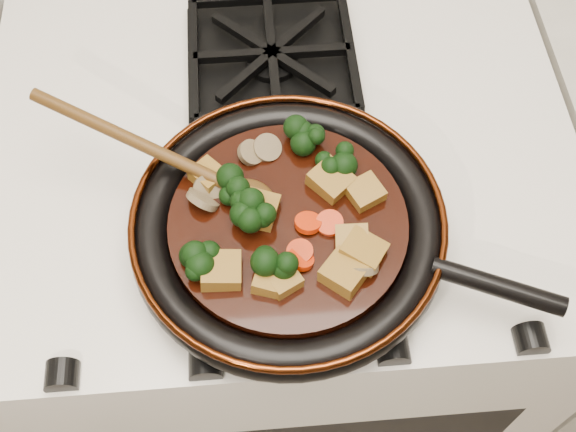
{
  "coord_description": "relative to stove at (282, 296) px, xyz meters",
  "views": [
    {
      "loc": [
        -0.03,
        1.15,
        1.64
      ],
      "look_at": [
        -0.0,
        1.55,
        0.97
      ],
      "focal_mm": 45.0,
      "sensor_mm": 36.0,
      "label": 1
    }
  ],
  "objects": [
    {
      "name": "broccoli_floret_5",
      "position": [
        -0.04,
        -0.14,
        0.52
      ],
      "size": [
        0.09,
        0.08,
        0.07
      ],
      "primitive_type": null,
      "rotation": [
        0.21,
        -0.01,
        1.07
      ],
      "color": "black",
      "rests_on": "braising_sauce"
    },
    {
      "name": "tofu_cube_8",
      "position": [
        0.09,
        -0.12,
        0.52
      ],
      "size": [
        0.05,
        0.05,
        0.02
      ],
      "primitive_type": "cube",
      "rotation": [
        0.06,
        -0.04,
        0.45
      ],
      "color": "olive",
      "rests_on": "braising_sauce"
    },
    {
      "name": "carrot_coin_2",
      "position": [
        0.01,
        -0.18,
        0.51
      ],
      "size": [
        0.03,
        0.03,
        0.01
      ],
      "primitive_type": "cylinder",
      "rotation": [
        0.05,
        -0.08,
        0.0
      ],
      "color": "red",
      "rests_on": "braising_sauce"
    },
    {
      "name": "stove",
      "position": [
        0.0,
        0.0,
        0.0
      ],
      "size": [
        0.76,
        0.6,
        0.9
      ],
      "primitive_type": "cube",
      "color": "silver",
      "rests_on": "ground"
    },
    {
      "name": "burner_grate_front",
      "position": [
        0.0,
        -0.14,
        0.46
      ],
      "size": [
        0.23,
        0.23,
        0.03
      ],
      "primitive_type": null,
      "color": "black",
      "rests_on": "stove"
    },
    {
      "name": "skillet",
      "position": [
        0.0,
        -0.14,
        0.49
      ],
      "size": [
        0.46,
        0.35,
        0.05
      ],
      "rotation": [
        0.0,
        0.0,
        -0.42
      ],
      "color": "black",
      "rests_on": "burner_grate_front"
    },
    {
      "name": "tofu_cube_3",
      "position": [
        -0.03,
        -0.21,
        0.52
      ],
      "size": [
        0.04,
        0.04,
        0.02
      ],
      "primitive_type": "cube",
      "rotation": [
        0.08,
        0.06,
        1.25
      ],
      "color": "olive",
      "rests_on": "braising_sauce"
    },
    {
      "name": "carrot_coin_1",
      "position": [
        0.01,
        -0.19,
        0.51
      ],
      "size": [
        0.03,
        0.03,
        0.02
      ],
      "primitive_type": "cylinder",
      "rotation": [
        -0.23,
        0.29,
        0.0
      ],
      "color": "red",
      "rests_on": "braising_sauce"
    },
    {
      "name": "burner_grate_back",
      "position": [
        0.0,
        0.14,
        0.46
      ],
      "size": [
        0.23,
        0.23,
        0.03
      ],
      "primitive_type": null,
      "color": "black",
      "rests_on": "stove"
    },
    {
      "name": "tofu_cube_1",
      "position": [
        -0.03,
        -0.13,
        0.52
      ],
      "size": [
        0.05,
        0.05,
        0.03
      ],
      "primitive_type": "cube",
      "rotation": [
        0.07,
        -0.1,
        2.81
      ],
      "color": "olive",
      "rests_on": "braising_sauce"
    },
    {
      "name": "tofu_cube_4",
      "position": [
        -0.08,
        -0.2,
        0.52
      ],
      "size": [
        0.04,
        0.04,
        0.03
      ],
      "primitive_type": "cube",
      "rotation": [
        0.08,
        0.05,
        1.53
      ],
      "color": "olive",
      "rests_on": "braising_sauce"
    },
    {
      "name": "mushroom_slice_0",
      "position": [
        -0.09,
        -0.1,
        0.52
      ],
      "size": [
        0.04,
        0.03,
        0.03
      ],
      "primitive_type": "cylinder",
      "rotation": [
        0.79,
        0.0,
        0.17
      ],
      "color": "brown",
      "rests_on": "braising_sauce"
    },
    {
      "name": "braising_sauce",
      "position": [
        -0.0,
        -0.14,
        0.5
      ],
      "size": [
        0.26,
        0.26,
        0.02
      ],
      "primitive_type": "cylinder",
      "color": "black",
      "rests_on": "skillet"
    },
    {
      "name": "mushroom_slice_2",
      "position": [
        -0.02,
        -0.05,
        0.52
      ],
      "size": [
        0.05,
        0.05,
        0.02
      ],
      "primitive_type": "cylinder",
      "rotation": [
        0.48,
        0.0,
        0.69
      ],
      "color": "brown",
      "rests_on": "braising_sauce"
    },
    {
      "name": "broccoli_floret_4",
      "position": [
        -0.06,
        -0.1,
        0.52
      ],
      "size": [
        0.09,
        0.09,
        0.06
      ],
      "primitive_type": null,
      "rotation": [
        0.14,
        0.01,
        0.98
      ],
      "color": "black",
      "rests_on": "braising_sauce"
    },
    {
      "name": "carrot_coin_3",
      "position": [
        0.02,
        -0.15,
        0.51
      ],
      "size": [
        0.03,
        0.03,
        0.02
      ],
      "primitive_type": "cylinder",
      "rotation": [
        -0.22,
        0.07,
        0.0
      ],
      "color": "red",
      "rests_on": "braising_sauce"
    },
    {
      "name": "tofu_cube_7",
      "position": [
        0.05,
        -0.21,
        0.52
      ],
      "size": [
        0.06,
        0.06,
        0.03
      ],
      "primitive_type": "cube",
      "rotation": [
        -0.05,
        0.06,
        0.87
      ],
      "color": "olive",
      "rests_on": "braising_sauce"
    },
    {
      "name": "carrot_coin_0",
      "position": [
        0.04,
        -0.15,
        0.51
      ],
      "size": [
        0.03,
        0.03,
        0.01
      ],
      "primitive_type": "cylinder",
      "rotation": [
        0.11,
        -0.1,
        0.0
      ],
      "color": "red",
      "rests_on": "braising_sauce"
    },
    {
      "name": "tofu_cube_0",
      "position": [
        0.05,
        -0.1,
        0.52
      ],
      "size": [
        0.06,
        0.06,
        0.03
      ],
      "primitive_type": "cube",
      "rotation": [
        -0.01,
        -0.09,
        2.29
      ],
      "color": "olive",
      "rests_on": "braising_sauce"
    },
    {
      "name": "tofu_cube_2",
      "position": [
        -0.09,
        -0.08,
        0.52
      ],
      "size": [
        0.05,
        0.05,
        0.02
      ],
      "primitive_type": "cube",
      "rotation": [
        0.05,
        -0.02,
        2.32
      ],
      "color": "olive",
      "rests_on": "braising_sauce"
    },
    {
      "name": "tofu_cube_6",
      "position": [
        0.06,
        -0.18,
        0.52
      ],
      "size": [
        0.04,
        0.04,
        0.03
      ],
      "primitive_type": "cube",
      "rotation": [
        -0.11,
        0.11,
        3.05
      ],
      "color": "olive",
      "rests_on": "braising_sauce"
    },
    {
      "name": "broccoli_floret_0",
      "position": [
        -0.02,
        -0.2,
        0.52
      ],
      "size": [
        0.08,
        0.09,
        0.07
      ],
      "primitive_type": null,
      "rotation": [
        -0.09,
        -0.1,
        2.09
      ],
      "color": "black",
      "rests_on": "braising_sauce"
    },
    {
      "name": "broccoli_floret_3",
      "position": [
        0.06,
        -0.08,
        0.52
      ],
      "size": [
        0.09,
        0.09,
        0.07
      ],
      "primitive_type": null,
      "rotation": [
        -0.17,
        -0.23,
        2.75
      ],
      "color": "black",
      "rests_on": "braising_sauce"
    },
    {
      "name": "broccoli_floret_6",
      "position": [
        -0.03,
        -0.14,
        0.52
      ],
      "size": [
        0.08,
        0.08,
        0.07
      ],
      "primitive_type": null,
      "rotation": [
        -0.12,
        0.18,
        0.28
      ],
      "color": "black",
      "rests_on": "braising_sauce"
    },
    {
      "name": "mushroom_slice_4",
      "position": [
        -0.04,
        -0.05,
        0.52
      ],
      "size": [
        0.04,
        0.04,
        0.02
      ],
      "primitive_type": "cylinder",
      "rotation": [
        0.57,
        0.0,
        1.13
      ],
      "color": "brown",
      "rests_on": "braising_sauce"
    },
    {
      "name": "mushroom_slice_3",
      "position": [
        -0.09,
        -0.11,
        0.52
      ],
      "size": [
        0.05,
        0.05,
        0.03
      ],
      "primitive_type": "cylinder",
      "rotation": [
        0.88,
        0.0,
        2.35
      ],
      "color": "brown",
      "rests_on": "braising_sauce"
    },
    {
      "name": "tofu_cube_5",
      "position": [
        -0.01,
        -0.22,
        0.52
      ],
      "size": [
        0.04,
        0.05,
        0.02
      ],
      "primitive_type": "cube",
      "rotation": [
        0.04,
        -0.0,
        2.07
      ],
      "color": "olive",
      "rests_on": "braising_sauce"
    },
    {
      "name": "tofu_cube_9",
      "position": [
        0.07,
        -0.19,
        0.52
      ],
      "size": [
        0.06,
        0.06,
        0.03
      ],
      "primitive_type": "cube",
      "rotation": [
        0.11,
        -0.1,
        2.53
      ],
      "color": "olive",
      "rests_on": "braising_sauce"
    },
    {
      "name": "broccoli_floret_1",
      "position": [
        -0.09,
        -0.19,
        0.52
      ],
      "size": [
        0.09,
        0.08,
        0.06
      ],
      "primitive_type": null,
      "rotation": [
        -0.0,
        0.23,
        2.74
      ],
      "color": "black",
      "rests_on": "braising_sauce"
    },
    {
      "name": "wooden_spoon",
      "position": [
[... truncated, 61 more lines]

